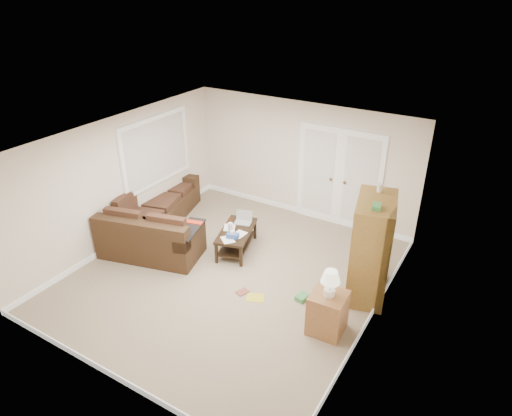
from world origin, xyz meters
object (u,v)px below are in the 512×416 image
Objects in this scene: sectional_sofa at (155,220)px; tv_armoire at (371,248)px; side_cabinet at (328,310)px; coffee_table at (237,239)px.

tv_armoire is (4.29, 0.40, 0.52)m from sectional_sofa.
sectional_sofa is at bearing 166.07° from side_cabinet.
side_cabinet reaches higher than sectional_sofa.
coffee_table is at bearing -1.95° from sectional_sofa.
side_cabinet is (2.37, -1.18, 0.14)m from coffee_table.
sectional_sofa is 2.77× the size of side_cabinet.
side_cabinet is at bearing -25.58° from sectional_sofa.
sectional_sofa is at bearing 175.95° from coffee_table.
tv_armoire is at bearing -16.24° from coffee_table.
coffee_table is at bearing 150.55° from side_cabinet.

